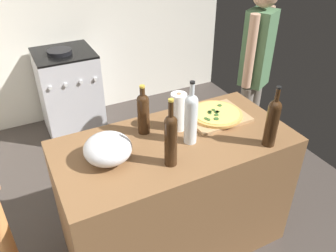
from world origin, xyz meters
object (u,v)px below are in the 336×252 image
pizza (216,114)px  wine_bottle_green (143,112)px  person_in_red (255,70)px  stove (70,93)px  mixing_bowl (108,149)px  paper_towel_roll (179,111)px  wine_bottle_dark (272,121)px  wine_bottle_clear (191,117)px  wine_bottle_amber (171,138)px

pizza → wine_bottle_green: wine_bottle_green is taller
pizza → person_in_red: (0.67, 0.43, 0.03)m
stove → person_in_red: size_ratio=0.57×
mixing_bowl → stove: size_ratio=0.29×
pizza → paper_towel_roll: 0.31m
paper_towel_roll → wine_bottle_dark: bearing=-45.5°
pizza → wine_bottle_clear: (-0.30, -0.16, 0.15)m
wine_bottle_dark → stove: size_ratio=0.41×
mixing_bowl → person_in_red: bearing=20.4°
pizza → wine_bottle_amber: size_ratio=0.87×
pizza → wine_bottle_amber: wine_bottle_amber is taller
stove → mixing_bowl: bearing=-94.6°
wine_bottle_green → wine_bottle_dark: 0.77m
person_in_red → mixing_bowl: bearing=-159.6°
pizza → stove: pizza is taller
person_in_red → wine_bottle_amber: bearing=-148.2°
pizza → paper_towel_roll: paper_towel_roll is taller
pizza → stove: bearing=110.7°
paper_towel_roll → pizza: bearing=-0.1°
wine_bottle_dark → stove: bearing=109.6°
wine_bottle_dark → wine_bottle_amber: bearing=170.4°
paper_towel_roll → wine_bottle_amber: bearing=-125.1°
mixing_bowl → stove: bearing=85.4°
wine_bottle_dark → person_in_red: bearing=55.8°
wine_bottle_clear → stove: wine_bottle_clear is taller
wine_bottle_clear → person_in_red: bearing=31.3°
wine_bottle_amber → wine_bottle_dark: bearing=-9.6°
wine_bottle_green → wine_bottle_amber: bearing=-89.4°
paper_towel_roll → stove: 1.86m
pizza → wine_bottle_dark: wine_bottle_dark is taller
paper_towel_roll → wine_bottle_clear: bearing=-92.9°
mixing_bowl → wine_bottle_dark: 0.96m
wine_bottle_green → stove: 1.79m
paper_towel_roll → wine_bottle_amber: size_ratio=0.62×
mixing_bowl → wine_bottle_clear: (0.50, -0.04, 0.09)m
mixing_bowl → wine_bottle_amber: 0.36m
wine_bottle_dark → person_in_red: (0.56, 0.83, -0.11)m
wine_bottle_dark → wine_bottle_amber: (-0.61, 0.10, 0.01)m
wine_bottle_amber → person_in_red: (1.18, 0.73, -0.12)m
pizza → mixing_bowl: (-0.80, -0.12, 0.05)m
wine_bottle_clear → person_in_red: person_in_red is taller
person_in_red → wine_bottle_clear: bearing=-148.7°
person_in_red → paper_towel_roll: bearing=-156.2°
wine_bottle_green → stove: wine_bottle_green is taller
pizza → mixing_bowl: mixing_bowl is taller
wine_bottle_amber → wine_bottle_green: bearing=90.6°
wine_bottle_dark → wine_bottle_amber: wine_bottle_amber is taller
paper_towel_roll → wine_bottle_clear: (-0.01, -0.17, 0.05)m
wine_bottle_green → pizza: bearing=-6.7°
wine_bottle_green → wine_bottle_dark: wine_bottle_dark is taller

